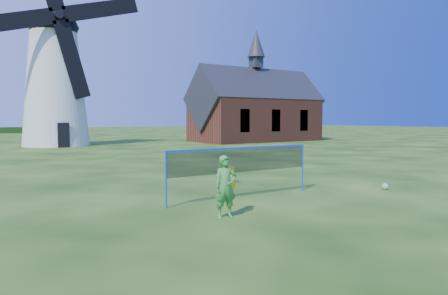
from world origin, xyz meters
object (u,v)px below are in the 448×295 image
(windmill, at_px, (55,78))
(player_girl, at_px, (226,187))
(chapel, at_px, (256,110))
(player_boy, at_px, (223,170))
(play_ball, at_px, (385,186))
(badminton_net, at_px, (242,161))

(windmill, xyz_separation_m, player_girl, (-2.33, -30.46, -5.19))
(chapel, bearing_deg, player_boy, -130.17)
(chapel, bearing_deg, windmill, 169.78)
(chapel, bearing_deg, player_girl, -129.07)
(play_ball, bearing_deg, player_girl, -177.25)
(windmill, relative_size, player_boy, 16.64)
(windmill, xyz_separation_m, chapel, (19.53, -3.52, -2.64))
(player_girl, xyz_separation_m, player_boy, (2.76, 4.31, -0.22))
(badminton_net, bearing_deg, windmill, 88.85)
(badminton_net, height_order, player_girl, badminton_net)
(chapel, height_order, play_ball, chapel)
(chapel, distance_m, player_girl, 34.79)
(chapel, relative_size, play_ball, 63.29)
(windmill, distance_m, player_boy, 26.71)
(player_boy, xyz_separation_m, play_ball, (3.95, -3.98, -0.43))
(player_girl, relative_size, player_boy, 1.42)
(badminton_net, bearing_deg, player_girl, -135.05)
(chapel, xyz_separation_m, player_boy, (-19.10, -22.63, -2.78))
(windmill, distance_m, play_ball, 31.01)
(windmill, height_order, play_ball, windmill)
(windmill, bearing_deg, badminton_net, -91.15)
(play_ball, bearing_deg, windmill, 98.27)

